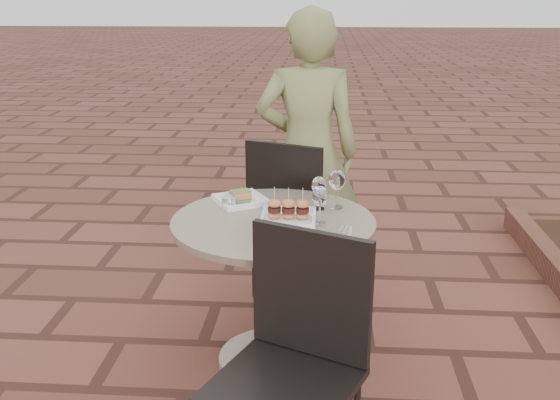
# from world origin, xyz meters

# --- Properties ---
(ground) EXTENTS (60.00, 60.00, 0.00)m
(ground) POSITION_xyz_m (0.00, 0.00, 0.00)
(ground) COLOR brown
(ground) RESTS_ON ground
(cafe_table) EXTENTS (0.90, 0.90, 0.73)m
(cafe_table) POSITION_xyz_m (-0.05, -0.15, 0.48)
(cafe_table) COLOR gray
(cafe_table) RESTS_ON ground
(chair_far) EXTENTS (0.57, 0.57, 0.93)m
(chair_far) POSITION_xyz_m (-0.00, 0.54, 0.55)
(chair_far) COLOR black
(chair_far) RESTS_ON ground
(chair_near) EXTENTS (0.58, 0.58, 0.93)m
(chair_near) POSITION_xyz_m (0.09, -0.88, 0.55)
(chair_near) COLOR black
(chair_near) RESTS_ON ground
(diner) EXTENTS (0.59, 0.39, 1.61)m
(diner) POSITION_xyz_m (0.08, 0.74, 0.81)
(diner) COLOR olive
(diner) RESTS_ON ground
(plate_salmon) EXTENTS (0.30, 0.30, 0.06)m
(plate_salmon) POSITION_xyz_m (-0.22, 0.07, 0.75)
(plate_salmon) COLOR white
(plate_salmon) RESTS_ON cafe_table
(plate_sliders) EXTENTS (0.24, 0.24, 0.15)m
(plate_sliders) POSITION_xyz_m (0.02, -0.16, 0.76)
(plate_sliders) COLOR white
(plate_sliders) RESTS_ON cafe_table
(plate_tuna) EXTENTS (0.28, 0.28, 0.03)m
(plate_tuna) POSITION_xyz_m (0.04, -0.42, 0.74)
(plate_tuna) COLOR white
(plate_tuna) RESTS_ON cafe_table
(wine_glass_right) EXTENTS (0.07, 0.07, 0.17)m
(wine_glass_right) POSITION_xyz_m (0.16, -0.19, 0.85)
(wine_glass_right) COLOR white
(wine_glass_right) RESTS_ON cafe_table
(wine_glass_mid) EXTENTS (0.07, 0.07, 0.16)m
(wine_glass_mid) POSITION_xyz_m (0.15, 0.01, 0.84)
(wine_glass_mid) COLOR white
(wine_glass_mid) RESTS_ON cafe_table
(wine_glass_far) EXTENTS (0.08, 0.08, 0.18)m
(wine_glass_far) POSITION_xyz_m (0.23, 0.03, 0.86)
(wine_glass_far) COLOR white
(wine_glass_far) RESTS_ON cafe_table
(steel_ramekin) EXTENTS (0.07, 0.07, 0.05)m
(steel_ramekin) POSITION_xyz_m (-0.26, -0.00, 0.76)
(steel_ramekin) COLOR silver
(steel_ramekin) RESTS_ON cafe_table
(cutlery_set) EXTENTS (0.12, 0.22, 0.00)m
(cutlery_set) POSITION_xyz_m (0.26, -0.31, 0.73)
(cutlery_set) COLOR silver
(cutlery_set) RESTS_ON cafe_table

